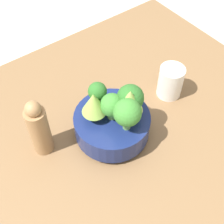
{
  "coord_description": "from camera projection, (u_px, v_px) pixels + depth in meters",
  "views": [
    {
      "loc": [
        -0.28,
        -0.42,
        0.75
      ],
      "look_at": [
        0.02,
        -0.02,
        0.13
      ],
      "focal_mm": 50.0,
      "sensor_mm": 36.0,
      "label": 1
    }
  ],
  "objects": [
    {
      "name": "ground_plane",
      "position": [
        103.0,
        140.0,
        0.9
      ],
      "size": [
        6.0,
        6.0,
        0.0
      ],
      "primitive_type": "plane",
      "color": "#ADA89E"
    },
    {
      "name": "table",
      "position": [
        102.0,
        136.0,
        0.89
      ],
      "size": [
        1.15,
        0.86,
        0.03
      ],
      "color": "brown",
      "rests_on": "ground_plane"
    },
    {
      "name": "bowl",
      "position": [
        112.0,
        125.0,
        0.84
      ],
      "size": [
        0.2,
        0.2,
        0.08
      ],
      "color": "navy",
      "rests_on": "table"
    },
    {
      "name": "romanesco_piece_far",
      "position": [
        94.0,
        104.0,
        0.77
      ],
      "size": [
        0.06,
        0.06,
        0.09
      ],
      "color": "#609347",
      "rests_on": "bowl"
    },
    {
      "name": "broccoli_floret_back",
      "position": [
        97.0,
        93.0,
        0.8
      ],
      "size": [
        0.05,
        0.05,
        0.08
      ],
      "color": "#7AB256",
      "rests_on": "bowl"
    },
    {
      "name": "romanesco_piece_near",
      "position": [
        130.0,
        101.0,
        0.76
      ],
      "size": [
        0.07,
        0.07,
        0.1
      ],
      "color": "#7AB256",
      "rests_on": "bowl"
    },
    {
      "name": "broccoli_floret_front",
      "position": [
        127.0,
        113.0,
        0.75
      ],
      "size": [
        0.07,
        0.07,
        0.1
      ],
      "color": "#609347",
      "rests_on": "bowl"
    },
    {
      "name": "broccoli_floret_center",
      "position": [
        112.0,
        106.0,
        0.78
      ],
      "size": [
        0.06,
        0.06,
        0.08
      ],
      "color": "#609347",
      "rests_on": "bowl"
    },
    {
      "name": "broccoli_floret_right",
      "position": [
        130.0,
        98.0,
        0.79
      ],
      "size": [
        0.07,
        0.07,
        0.09
      ],
      "color": "#6BA34C",
      "rests_on": "bowl"
    },
    {
      "name": "cup",
      "position": [
        169.0,
        81.0,
        0.93
      ],
      "size": [
        0.07,
        0.07,
        0.1
      ],
      "color": "silver",
      "rests_on": "table"
    },
    {
      "name": "pepper_mill",
      "position": [
        39.0,
        128.0,
        0.78
      ],
      "size": [
        0.05,
        0.05,
        0.18
      ],
      "color": "#997047",
      "rests_on": "table"
    }
  ]
}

